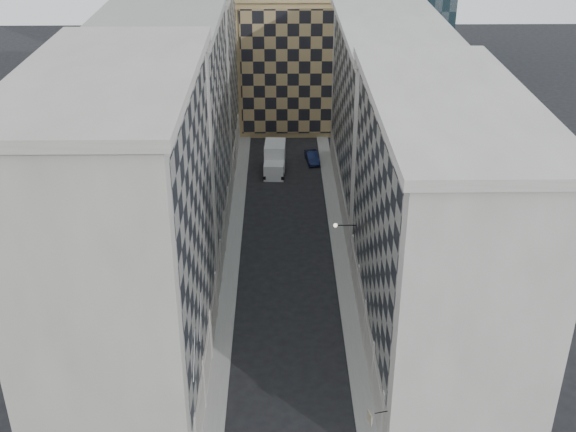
{
  "coord_description": "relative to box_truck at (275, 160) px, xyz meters",
  "views": [
    {
      "loc": [
        -0.66,
        -31.07,
        35.64
      ],
      "look_at": [
        -0.04,
        14.93,
        11.83
      ],
      "focal_mm": 45.0,
      "sensor_mm": 36.0,
      "label": 1
    }
  ],
  "objects": [
    {
      "name": "shop_sign",
      "position": [
        6.13,
        -46.9,
        2.39
      ],
      "size": [
        1.25,
        0.75,
        0.84
      ],
      "rotation": [
        0.0,
        0.0,
        0.25
      ],
      "color": "black",
      "rests_on": "ground"
    },
    {
      "name": "tan_block",
      "position": [
        3.18,
        18.0,
        7.99
      ],
      "size": [
        16.8,
        14.8,
        18.8
      ],
      "color": "tan",
      "rests_on": "ground"
    },
    {
      "name": "box_truck",
      "position": [
        0.0,
        0.0,
        0.0
      ],
      "size": [
        2.74,
        6.16,
        3.32
      ],
      "rotation": [
        0.0,
        0.0,
        -0.05
      ],
      "color": "silver",
      "rests_on": "ground"
    },
    {
      "name": "sidewalk_west",
      "position": [
        -4.07,
        -19.9,
        -1.37
      ],
      "size": [
        1.5,
        100.0,
        0.15
      ],
      "primitive_type": "cube",
      "color": "gray",
      "rests_on": "ground"
    },
    {
      "name": "bldg_left_c",
      "position": [
        -9.7,
        5.1,
        9.38
      ],
      "size": [
        10.8,
        22.8,
        21.7
      ],
      "color": "#9C968C",
      "rests_on": "ground"
    },
    {
      "name": "bracket_lamp",
      "position": [
        5.55,
        -25.9,
        4.75
      ],
      "size": [
        1.98,
        0.36,
        0.36
      ],
      "color": "black",
      "rests_on": "ground"
    },
    {
      "name": "bldg_right_a",
      "position": [
        12.05,
        -34.9,
        8.88
      ],
      "size": [
        10.8,
        26.8,
        20.7
      ],
      "color": "#A9A39A",
      "rests_on": "ground"
    },
    {
      "name": "dark_car",
      "position": [
        4.68,
        2.65,
        -0.78
      ],
      "size": [
        1.92,
        4.18,
        1.33
      ],
      "primitive_type": "imported",
      "rotation": [
        0.0,
        0.0,
        0.13
      ],
      "color": "#10193D",
      "rests_on": "ground"
    },
    {
      "name": "flagpoles_left",
      "position": [
        -4.72,
        -43.9,
        6.55
      ],
      "size": [
        0.1,
        6.33,
        2.33
      ],
      "color": "gray",
      "rests_on": "ground"
    },
    {
      "name": "sidewalk_east",
      "position": [
        6.43,
        -19.9,
        -1.37
      ],
      "size": [
        1.5,
        100.0,
        0.15
      ],
      "primitive_type": "cube",
      "color": "gray",
      "rests_on": "ground"
    },
    {
      "name": "bldg_left_b",
      "position": [
        -9.7,
        -16.9,
        9.88
      ],
      "size": [
        10.8,
        22.8,
        22.7
      ],
      "color": "gray",
      "rests_on": "ground"
    },
    {
      "name": "bldg_left_a",
      "position": [
        -9.7,
        -38.9,
        10.38
      ],
      "size": [
        10.8,
        22.8,
        23.7
      ],
      "color": "#9C968C",
      "rests_on": "ground"
    },
    {
      "name": "bldg_right_b",
      "position": [
        12.07,
        -7.9,
        8.4
      ],
      "size": [
        10.8,
        28.8,
        19.7
      ],
      "color": "#A9A39A",
      "rests_on": "ground"
    }
  ]
}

